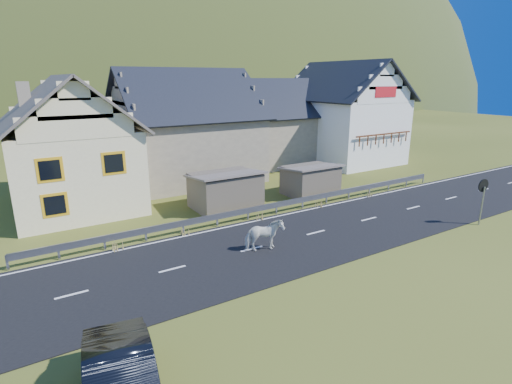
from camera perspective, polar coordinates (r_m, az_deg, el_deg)
ground at (r=21.59m, az=8.53°, el=-5.84°), size 160.00×160.00×0.00m
road at (r=21.58m, az=8.53°, el=-5.79°), size 60.00×7.00×0.04m
lane_markings at (r=21.57m, az=8.54°, el=-5.73°), size 60.00×6.60×0.01m
guardrail at (r=24.13m, az=2.95°, el=-1.89°), size 28.10×0.09×0.75m
shed_left at (r=25.30m, az=-4.41°, el=0.20°), size 4.30×3.30×2.40m
shed_right at (r=28.42m, az=7.77°, el=1.65°), size 3.80×2.90×2.20m
house_cream at (r=27.56m, az=-25.20°, el=6.96°), size 7.80×9.80×8.30m
house_stone_a at (r=32.67m, az=-9.99°, el=9.90°), size 10.80×9.80×8.90m
house_stone_b at (r=39.22m, az=2.75°, el=10.51°), size 9.80×8.80×8.10m
house_white at (r=40.63m, az=12.37°, el=11.53°), size 8.80×10.80×9.70m
mountain at (r=197.97m, az=-26.44°, el=6.20°), size 440.00×280.00×260.00m
horse at (r=18.96m, az=1.18°, el=-6.20°), size 1.20×1.94×1.52m
traffic_mirror at (r=25.31m, az=29.65°, el=0.07°), size 0.73×0.24×2.64m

